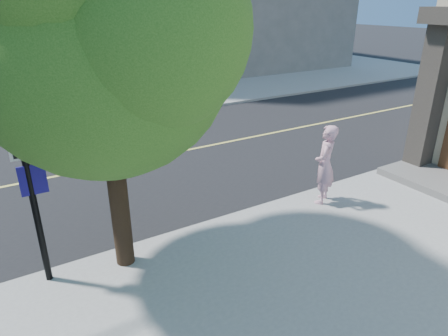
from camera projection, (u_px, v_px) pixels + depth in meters
ground at (57, 272)px, 7.24m from camera, size 140.00×140.00×0.00m
road_ew at (26, 183)px, 10.79m from camera, size 140.00×9.00×0.01m
sidewalk_ne at (189, 64)px, 30.62m from camera, size 29.00×25.00×0.12m
man_on_phone at (325, 165)px, 9.20m from camera, size 0.82×0.76×1.88m
street_tree at (105, 11)px, 5.74m from camera, size 5.01×4.56×6.66m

